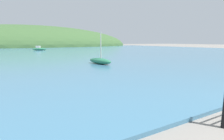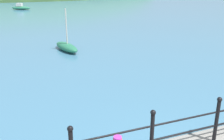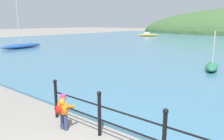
% 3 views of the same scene
% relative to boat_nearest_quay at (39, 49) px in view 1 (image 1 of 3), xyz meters
% --- Properties ---
extents(water, '(80.00, 60.00, 0.10)m').
position_rel_boat_nearest_quay_xyz_m(water, '(1.50, -3.19, -0.32)').
color(water, teal).
rests_on(water, ground).
extents(far_hillside, '(73.72, 40.55, 14.62)m').
position_rel_boat_nearest_quay_xyz_m(far_hillside, '(1.50, 33.17, -0.37)').
color(far_hillside, '#3D6033').
rests_on(far_hillside, ground).
extents(boat_nearest_quay, '(2.69, 2.08, 0.85)m').
position_rel_boat_nearest_quay_xyz_m(boat_nearest_quay, '(0.00, 0.00, 0.00)').
color(boat_nearest_quay, '#287551').
rests_on(boat_nearest_quay, water).
extents(boat_white_sailboat, '(1.17, 2.45, 2.31)m').
position_rel_boat_nearest_quay_xyz_m(boat_white_sailboat, '(1.20, -23.89, -0.04)').
color(boat_white_sailboat, '#287551').
rests_on(boat_white_sailboat, water).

